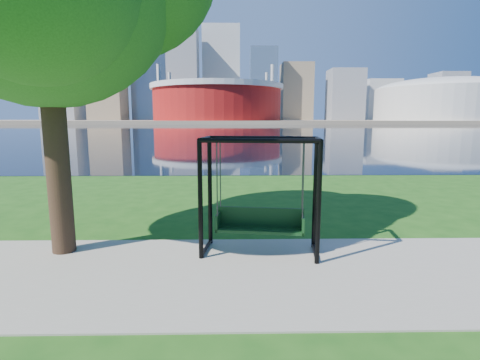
{
  "coord_description": "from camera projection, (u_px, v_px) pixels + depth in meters",
  "views": [
    {
      "loc": [
        0.03,
        -7.22,
        2.92
      ],
      "look_at": [
        0.16,
        0.0,
        1.74
      ],
      "focal_mm": 28.0,
      "sensor_mm": 36.0,
      "label": 1
    }
  ],
  "objects": [
    {
      "name": "far_bank",
      "position": [
        233.0,
        121.0,
        309.37
      ],
      "size": [
        900.0,
        228.0,
        2.0
      ],
      "primitive_type": "cube",
      "color": "#937F60",
      "rests_on": "ground"
    },
    {
      "name": "swing",
      "position": [
        260.0,
        198.0,
        8.03
      ],
      "size": [
        2.61,
        1.42,
        2.54
      ],
      "rotation": [
        0.0,
        0.0,
        -0.14
      ],
      "color": "black",
      "rests_on": "ground"
    },
    {
      "name": "river",
      "position": [
        233.0,
        129.0,
        108.24
      ],
      "size": [
        900.0,
        180.0,
        0.02
      ],
      "primitive_type": "cube",
      "color": "black",
      "rests_on": "ground"
    },
    {
      "name": "skyline",
      "position": [
        228.0,
        80.0,
        316.88
      ],
      "size": [
        392.0,
        66.0,
        96.5
      ],
      "color": "gray",
      "rests_on": "far_bank"
    },
    {
      "name": "arena",
      "position": [
        444.0,
        98.0,
        239.37
      ],
      "size": [
        84.0,
        84.0,
        26.56
      ],
      "color": "beige",
      "rests_on": "far_bank"
    },
    {
      "name": "stadium",
      "position": [
        217.0,
        101.0,
        237.0
      ],
      "size": [
        83.0,
        83.0,
        32.0
      ],
      "color": "maroon",
      "rests_on": "far_bank"
    },
    {
      "name": "path",
      "position": [
        232.0,
        274.0,
        7.1
      ],
      "size": [
        120.0,
        4.0,
        0.03
      ],
      "primitive_type": "cube",
      "color": "#9E937F",
      "rests_on": "ground"
    },
    {
      "name": "ground",
      "position": [
        232.0,
        264.0,
        7.59
      ],
      "size": [
        900.0,
        900.0,
        0.0
      ],
      "primitive_type": "plane",
      "color": "#1E5114",
      "rests_on": "ground"
    }
  ]
}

